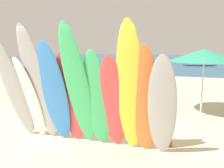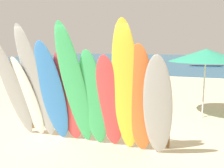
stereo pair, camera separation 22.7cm
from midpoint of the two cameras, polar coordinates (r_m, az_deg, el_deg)
name	(u,v)px [view 2 (the right image)]	position (r m, az deg, el deg)	size (l,w,h in m)	color
ground	(166,73)	(19.06, 13.34, 2.71)	(60.00, 60.00, 0.00)	beige
ocean_water	(180,60)	(36.86, 16.55, 5.72)	(60.00, 40.00, 0.02)	#235B7F
surfboard_rack	(93,115)	(5.50, -3.57, -7.51)	(3.61, 0.07, 0.67)	brown
surfboard_grey_0	(14,91)	(5.59, -21.83, -1.61)	(0.49, 0.06, 2.42)	#999EA3
surfboard_white_1	(28,99)	(5.50, -18.78, -3.41)	(0.49, 0.07, 2.05)	white
surfboard_grey_2	(36,86)	(5.20, -16.94, -0.45)	(0.50, 0.07, 2.71)	#999EA3
surfboard_blue_3	(52,94)	(5.06, -13.23, -2.40)	(0.58, 0.07, 2.36)	#337AD1
surfboard_red_4	(68,99)	(5.02, -9.50, -3.54)	(0.56, 0.06, 2.13)	#D13D42
surfboard_green_5	(75,88)	(4.70, -7.76, -1.05)	(0.51, 0.08, 2.74)	#38B266
surfboard_green_6	(94,101)	(4.69, -3.17, -4.12)	(0.51, 0.07, 2.18)	#38B266
surfboard_red_7	(109,104)	(4.61, 0.78, -4.91)	(0.51, 0.08, 2.10)	#D13D42
surfboard_yellow_8	(126,91)	(4.35, 4.96, -1.73)	(0.51, 0.08, 2.71)	yellow
surfboard_orange_9	(140,102)	(4.41, 8.45, -4.40)	(0.53, 0.06, 2.27)	orange
surfboard_grey_10	(158,109)	(4.28, 12.66, -6.10)	(0.52, 0.08, 2.15)	#999EA3
beachgoer_near_rack	(31,85)	(7.94, -18.59, -0.31)	(0.52, 0.35, 1.51)	beige
beachgoer_photographing	(121,68)	(12.54, 2.76, 3.95)	(0.60, 0.33, 1.65)	brown
beach_umbrella	(206,55)	(7.31, 22.91, 6.52)	(2.11, 2.11, 2.05)	silver
distant_boat	(206,65)	(26.41, 22.42, 4.35)	(3.69, 0.95, 0.29)	#4C515B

